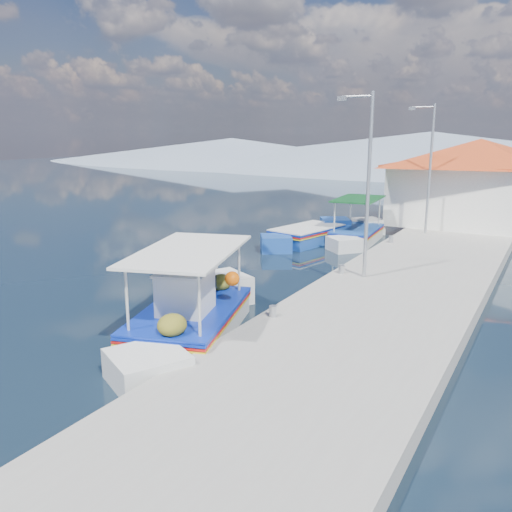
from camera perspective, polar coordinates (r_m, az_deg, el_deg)
The scene contains 9 objects.
ground at distance 18.59m, azimuth -4.16°, elevation -3.26°, with size 160.00×160.00×0.00m, color black.
quay at distance 21.73m, azimuth 18.13°, elevation -0.78°, with size 5.00×44.00×0.50m, color gray.
bollards at distance 21.43m, azimuth 12.30°, elevation 0.50°, with size 0.20×17.20×0.30m.
main_caique at distance 14.24m, azimuth -6.81°, elevation -6.46°, with size 3.80×7.48×2.58m.
caique_green_canopy at distance 26.42m, azimuth 10.86°, elevation 2.30°, with size 2.23×6.32×2.37m.
caique_blue_hull at distance 25.76m, azimuth 5.55°, elevation 2.12°, with size 2.86×6.52×1.19m.
harbor_building at distance 30.08m, azimuth 22.71°, elevation 7.50°, with size 10.49×10.49×4.40m.
lamp_post_near at distance 17.67m, azimuth 11.74°, elevation 8.37°, with size 1.21×0.14×6.00m.
lamp_post_far at distance 26.35m, azimuth 18.05°, elevation 9.54°, with size 1.21×0.14×6.00m.
Camera 1 is at (10.04, -14.72, 5.29)m, focal length 37.21 mm.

